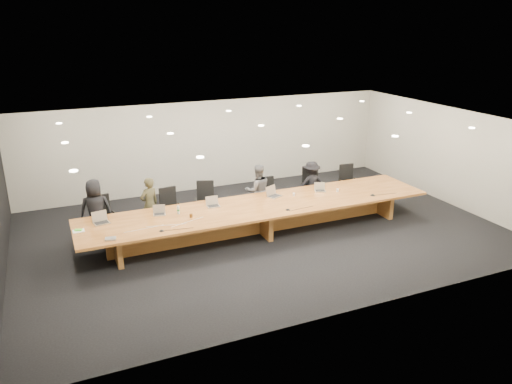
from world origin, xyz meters
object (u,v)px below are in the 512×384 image
chair_mid_left (205,202)px  mic_center (288,209)px  conference_table (261,213)px  laptop_d (275,192)px  chair_mid_right (269,195)px  paper_cup_far (338,190)px  person_d (311,184)px  laptop_c (213,202)px  mic_right (373,195)px  water_bottle (178,210)px  chair_right (313,186)px  chair_left (171,208)px  amber_mug (191,216)px  laptop_b (159,210)px  laptop_e (320,187)px  av_box (110,239)px  person_c (258,190)px  laptop_a (101,218)px  chair_far_left (105,217)px  mic_left (162,230)px  paper_cup_near (294,194)px  person_a (96,210)px  person_b (150,204)px  chair_far_right (349,182)px

chair_mid_left → mic_center: (1.51, -1.88, 0.22)m
conference_table → laptop_d: 0.81m
chair_mid_right → paper_cup_far: bearing=-35.1°
person_d → laptop_c: person_d is taller
mic_right → water_bottle: bearing=171.5°
mic_center → chair_right: bearing=46.3°
chair_left → laptop_d: (2.58, -0.79, 0.35)m
amber_mug → laptop_b: bearing=144.2°
laptop_c → water_bottle: bearing=-170.8°
chair_right → laptop_e: chair_right is taller
conference_table → av_box: bearing=-170.4°
laptop_c → laptop_e: laptop_c is taller
conference_table → laptop_b: (-2.49, 0.35, 0.34)m
chair_mid_right → person_d: person_d is taller
person_c → laptop_a: bearing=17.6°
chair_left → chair_mid_right: size_ratio=1.06×
laptop_a → av_box: 1.00m
chair_far_left → av_box: (-0.10, -1.87, 0.22)m
chair_mid_left → person_d: size_ratio=0.82×
laptop_e → mic_left: 4.68m
conference_table → paper_cup_near: paper_cup_near is taller
chair_left → laptop_c: 1.26m
chair_right → water_bottle: size_ratio=5.98×
laptop_e → av_box: 5.76m
paper_cup_far → mic_right: paper_cup_far is taller
laptop_c → chair_right: bearing=15.5°
amber_mug → person_d: bearing=18.2°
person_d → conference_table: bearing=35.2°
chair_left → laptop_b: bearing=-126.2°
chair_far_left → paper_cup_near: size_ratio=14.10×
chair_right → av_box: size_ratio=5.13×
laptop_b → mic_center: bearing=-5.7°
person_a → amber_mug: 2.41m
chair_mid_left → laptop_d: size_ratio=3.06×
laptop_d → laptop_b: bearing=157.0°
laptop_d → water_bottle: 2.65m
chair_right → person_c: (-1.78, -0.11, 0.15)m
chair_mid_right → av_box: 4.94m
chair_far_left → chair_right: chair_right is taller
chair_right → laptop_e: (-0.28, -0.90, 0.29)m
chair_far_left → person_b: bearing=-12.1°
conference_table → chair_far_left: chair_far_left is taller
chair_right → chair_far_right: chair_right is taller
person_b → person_a: bearing=-19.6°
av_box → chair_left: bearing=57.1°
chair_right → paper_cup_near: size_ratio=14.98×
chair_mid_right → chair_far_right: (2.65, 0.03, 0.03)m
person_c → av_box: 4.53m
laptop_a → mic_center: laptop_a is taller
paper_cup_far → mic_right: 0.94m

